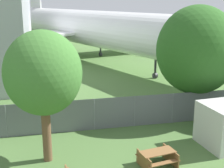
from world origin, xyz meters
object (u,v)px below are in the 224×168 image
at_px(picnic_bench_near_cabin, 157,157).
at_px(tree_left_of_cabin, 197,50).
at_px(airplane, 89,28).
at_px(tree_far_right, 43,74).

bearing_deg(picnic_bench_near_cabin, tree_left_of_cabin, 51.19).
distance_m(airplane, tree_left_of_cabin, 22.25).
distance_m(airplane, picnic_bench_near_cabin, 28.21).
bearing_deg(airplane, tree_left_of_cabin, -13.43).
relative_size(picnic_bench_near_cabin, tree_left_of_cabin, 0.25).
distance_m(picnic_bench_near_cabin, tree_left_of_cabin, 8.73).
bearing_deg(tree_far_right, airplane, 76.93).
height_order(airplane, tree_far_right, airplane).
height_order(airplane, picnic_bench_near_cabin, airplane).
distance_m(airplane, tree_far_right, 26.91).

